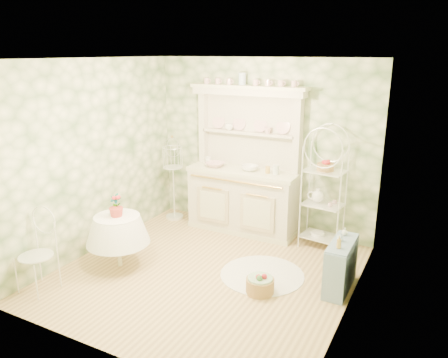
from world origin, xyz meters
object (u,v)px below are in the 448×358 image
at_px(birdcage_stand, 173,177).
at_px(round_table, 118,239).
at_px(side_shelf, 341,266).
at_px(kitchen_dresser, 243,161).
at_px(floor_basket, 260,285).
at_px(bakers_rack, 324,190).
at_px(cafe_chair, 36,260).

bearing_deg(birdcage_stand, round_table, -79.48).
height_order(side_shelf, birdcage_stand, birdcage_stand).
relative_size(kitchen_dresser, floor_basket, 7.40).
bearing_deg(bakers_rack, round_table, -132.57).
height_order(round_table, floor_basket, round_table).
bearing_deg(birdcage_stand, kitchen_dresser, 2.97).
bearing_deg(birdcage_stand, bakers_rack, 1.43).
distance_m(side_shelf, floor_basket, 1.00).
distance_m(side_shelf, round_table, 2.87).
bearing_deg(birdcage_stand, side_shelf, -18.54).
relative_size(bakers_rack, round_table, 2.20).
distance_m(kitchen_dresser, birdcage_stand, 1.33).
height_order(bakers_rack, birdcage_stand, bakers_rack).
xyz_separation_m(cafe_chair, floor_basket, (2.39, 1.18, -0.29)).
xyz_separation_m(kitchen_dresser, round_table, (-0.93, -1.88, -0.75)).
height_order(cafe_chair, floor_basket, cafe_chair).
xyz_separation_m(kitchen_dresser, birdcage_stand, (-1.27, -0.07, -0.41)).
xyz_separation_m(cafe_chair, birdcage_stand, (0.11, 2.75, 0.34)).
bearing_deg(bakers_rack, floor_basket, -92.49).
xyz_separation_m(kitchen_dresser, cafe_chair, (-1.38, -2.82, -0.75)).
height_order(cafe_chair, birdcage_stand, birdcage_stand).
relative_size(side_shelf, floor_basket, 2.31).
bearing_deg(bakers_rack, side_shelf, -56.70).
bearing_deg(birdcage_stand, cafe_chair, -92.27).
bearing_deg(cafe_chair, birdcage_stand, 81.84).
distance_m(cafe_chair, birdcage_stand, 2.77).
height_order(kitchen_dresser, round_table, kitchen_dresser).
distance_m(kitchen_dresser, bakers_rack, 1.31).
height_order(kitchen_dresser, side_shelf, kitchen_dresser).
bearing_deg(floor_basket, side_shelf, 32.93).
bearing_deg(kitchen_dresser, side_shelf, -31.15).
relative_size(side_shelf, round_table, 0.90).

